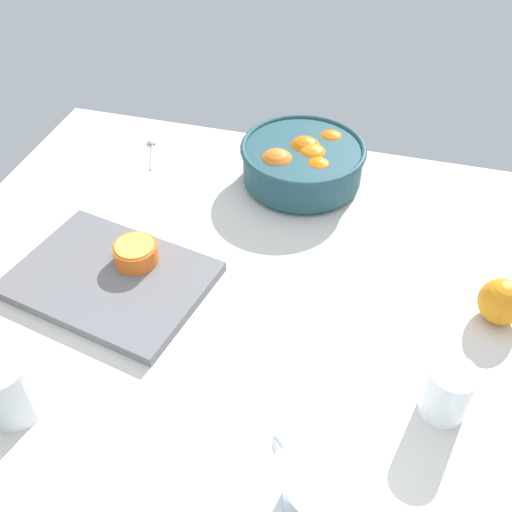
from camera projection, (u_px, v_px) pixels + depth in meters
ground_plane at (260, 298)px, 109.05cm from camera, size 131.26×104.61×3.00cm
fruit_bowl at (303, 163)px, 129.27cm from camera, size 27.54×27.54×10.39cm
juice_glass at (447, 394)px, 87.25cm from camera, size 7.06×7.06×9.61cm
second_glass at (9, 391)px, 86.71cm from camera, size 8.24×8.24×10.90cm
cutting_board at (111, 279)px, 109.08cm from camera, size 39.49×31.93×2.06cm
orange_half_0 at (137, 251)px, 110.25cm from camera, size 8.40×8.40×3.97cm
loose_orange_2 at (502, 301)px, 100.91cm from camera, size 8.15×8.15×8.15cm
spoon at (152, 147)px, 142.57cm from camera, size 6.18×13.29×1.00cm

